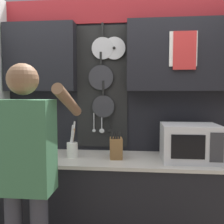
# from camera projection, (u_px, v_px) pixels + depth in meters

# --- Properties ---
(base_cabinet_counter) EXTENTS (2.30, 0.61, 0.90)m
(base_cabinet_counter) POSITION_uv_depth(u_px,v_px,m) (115.00, 206.00, 2.32)
(base_cabinet_counter) COLOR black
(base_cabinet_counter) RESTS_ON ground_plane
(back_wall_unit) EXTENTS (2.87, 0.23, 2.43)m
(back_wall_unit) POSITION_uv_depth(u_px,v_px,m) (119.00, 93.00, 2.51)
(back_wall_unit) COLOR black
(back_wall_unit) RESTS_ON ground_plane
(microwave) EXTENTS (0.49, 0.40, 0.32)m
(microwave) POSITION_uv_depth(u_px,v_px,m) (190.00, 142.00, 2.19)
(microwave) COLOR silver
(microwave) RESTS_ON base_cabinet_counter
(knife_block) EXTENTS (0.13, 0.16, 0.27)m
(knife_block) POSITION_uv_depth(u_px,v_px,m) (116.00, 148.00, 2.26)
(knife_block) COLOR brown
(knife_block) RESTS_ON base_cabinet_counter
(utensil_crock) EXTENTS (0.10, 0.10, 0.33)m
(utensil_crock) POSITION_uv_depth(u_px,v_px,m) (72.00, 148.00, 2.30)
(utensil_crock) COLOR white
(utensil_crock) RESTS_ON base_cabinet_counter
(person) EXTENTS (0.54, 0.64, 1.69)m
(person) POSITION_uv_depth(u_px,v_px,m) (26.00, 166.00, 1.68)
(person) COLOR #383842
(person) RESTS_ON ground_plane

